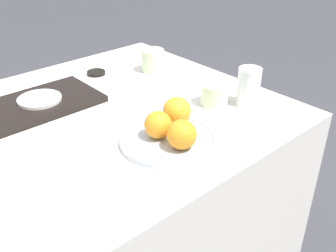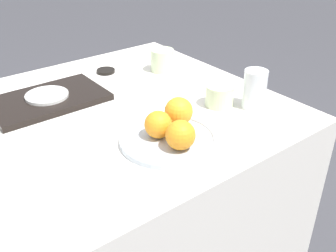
% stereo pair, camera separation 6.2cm
% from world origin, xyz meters
% --- Properties ---
extents(table, '(1.11, 0.94, 0.73)m').
position_xyz_m(table, '(0.00, 0.00, 0.37)').
color(table, silver).
rests_on(table, ground_plane).
extents(fruit_platter, '(0.26, 0.26, 0.02)m').
position_xyz_m(fruit_platter, '(0.07, -0.26, 0.74)').
color(fruit_platter, '#B2BCC6').
rests_on(fruit_platter, table).
extents(orange_0, '(0.07, 0.07, 0.07)m').
position_xyz_m(orange_0, '(0.06, -0.23, 0.78)').
color(orange_0, orange).
rests_on(orange_0, fruit_platter).
extents(orange_1, '(0.08, 0.08, 0.08)m').
position_xyz_m(orange_1, '(0.07, -0.31, 0.78)').
color(orange_1, orange).
rests_on(orange_1, fruit_platter).
extents(orange_2, '(0.08, 0.08, 0.08)m').
position_xyz_m(orange_2, '(0.14, -0.21, 0.79)').
color(orange_2, orange).
rests_on(orange_2, fruit_platter).
extents(water_glass, '(0.07, 0.07, 0.12)m').
position_xyz_m(water_glass, '(0.41, -0.26, 0.79)').
color(water_glass, silver).
rests_on(water_glass, table).
extents(serving_tray, '(0.36, 0.23, 0.02)m').
position_xyz_m(serving_tray, '(-0.09, 0.17, 0.74)').
color(serving_tray, black).
rests_on(serving_tray, table).
extents(side_plate, '(0.14, 0.14, 0.01)m').
position_xyz_m(side_plate, '(-0.09, 0.17, 0.76)').
color(side_plate, silver).
rests_on(side_plate, serving_tray).
extents(cup_0, '(0.09, 0.09, 0.07)m').
position_xyz_m(cup_0, '(0.34, -0.18, 0.77)').
color(cup_0, beige).
rests_on(cup_0, table).
extents(cup_3, '(0.09, 0.09, 0.08)m').
position_xyz_m(cup_3, '(0.37, 0.17, 0.78)').
color(cup_3, beige).
rests_on(cup_3, table).
extents(soy_dish, '(0.07, 0.07, 0.01)m').
position_xyz_m(soy_dish, '(0.19, 0.28, 0.74)').
color(soy_dish, black).
rests_on(soy_dish, table).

